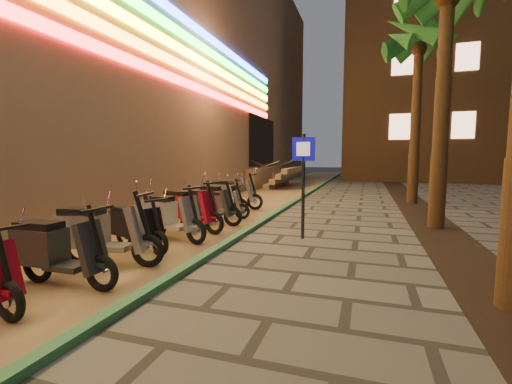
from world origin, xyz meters
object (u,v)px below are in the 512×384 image
(scooter_7, at_px, (134,226))
(scooter_13, at_px, (231,193))
(scooter_5, at_px, (54,250))
(scooter_8, at_px, (168,215))
(scooter_11, at_px, (219,204))
(scooter_10, at_px, (205,205))
(pedestrian_sign, at_px, (303,172))
(scooter_6, at_px, (98,233))
(scooter_9, at_px, (187,208))
(scooter_12, at_px, (218,198))

(scooter_7, bearing_deg, scooter_13, 108.18)
(scooter_5, bearing_deg, scooter_8, 88.93)
(scooter_11, bearing_deg, scooter_10, -101.04)
(scooter_7, bearing_deg, scooter_10, 102.35)
(scooter_5, height_order, scooter_11, scooter_5)
(scooter_7, bearing_deg, scooter_5, -69.40)
(pedestrian_sign, bearing_deg, scooter_7, -140.36)
(pedestrian_sign, bearing_deg, scooter_6, -128.26)
(scooter_7, distance_m, scooter_9, 1.94)
(scooter_7, relative_size, scooter_8, 0.87)
(scooter_5, relative_size, scooter_7, 1.09)
(scooter_12, bearing_deg, scooter_5, -91.48)
(scooter_11, bearing_deg, pedestrian_sign, -42.56)
(pedestrian_sign, height_order, scooter_6, pedestrian_sign)
(scooter_10, height_order, scooter_13, scooter_13)
(scooter_11, bearing_deg, scooter_7, -104.39)
(scooter_7, distance_m, scooter_13, 5.59)
(pedestrian_sign, height_order, scooter_7, pedestrian_sign)
(scooter_9, bearing_deg, scooter_7, -78.87)
(scooter_7, height_order, scooter_10, scooter_10)
(pedestrian_sign, xyz_separation_m, scooter_8, (-2.86, -1.01, -0.98))
(scooter_12, distance_m, scooter_13, 0.96)
(scooter_8, xyz_separation_m, scooter_13, (-0.35, 4.61, 0.02))
(scooter_5, height_order, scooter_10, scooter_10)
(scooter_11, xyz_separation_m, scooter_12, (-0.45, 0.95, 0.04))
(scooter_6, relative_size, scooter_9, 1.00)
(pedestrian_sign, xyz_separation_m, scooter_9, (-2.93, -0.05, -0.96))
(scooter_5, relative_size, scooter_11, 1.13)
(scooter_9, bearing_deg, scooter_13, 108.29)
(scooter_9, height_order, scooter_12, scooter_9)
(scooter_8, bearing_deg, pedestrian_sign, 35.27)
(pedestrian_sign, distance_m, scooter_12, 4.35)
(pedestrian_sign, xyz_separation_m, scooter_10, (-2.83, 0.80, -1.00))
(scooter_5, distance_m, scooter_13, 7.54)
(scooter_8, relative_size, scooter_11, 1.19)
(scooter_5, height_order, scooter_12, scooter_5)
(scooter_5, distance_m, scooter_11, 5.63)
(scooter_5, distance_m, scooter_8, 2.92)
(scooter_7, xyz_separation_m, scooter_8, (0.16, 0.98, 0.07))
(scooter_12, bearing_deg, scooter_11, -69.64)
(scooter_5, xyz_separation_m, scooter_9, (-0.05, 3.88, 0.04))
(pedestrian_sign, distance_m, scooter_8, 3.18)
(scooter_6, distance_m, scooter_13, 6.60)
(scooter_12, xyz_separation_m, scooter_13, (0.08, 0.95, 0.06))
(scooter_11, bearing_deg, scooter_6, -102.95)
(scooter_5, relative_size, scooter_9, 0.92)
(scooter_7, height_order, scooter_13, scooter_13)
(scooter_10, height_order, scooter_11, scooter_10)
(scooter_8, height_order, scooter_9, scooter_9)
(scooter_9, distance_m, scooter_13, 3.66)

